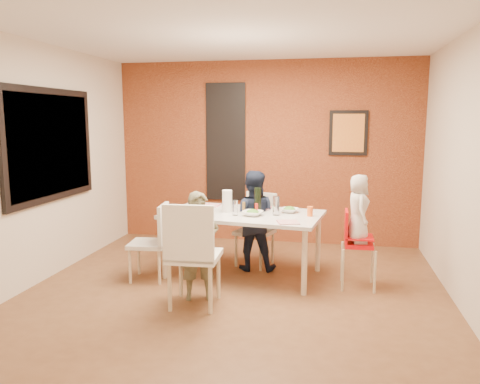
% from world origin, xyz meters
% --- Properties ---
extents(ground, '(4.50, 4.50, 0.00)m').
position_xyz_m(ground, '(0.00, 0.00, 0.00)').
color(ground, brown).
rests_on(ground, ground).
extents(ceiling, '(4.50, 4.50, 0.02)m').
position_xyz_m(ceiling, '(0.00, 0.00, 2.70)').
color(ceiling, silver).
rests_on(ceiling, wall_back).
extents(wall_back, '(4.50, 0.02, 2.70)m').
position_xyz_m(wall_back, '(0.00, 2.25, 1.35)').
color(wall_back, beige).
rests_on(wall_back, ground).
extents(wall_front, '(4.50, 0.02, 2.70)m').
position_xyz_m(wall_front, '(0.00, -2.25, 1.35)').
color(wall_front, beige).
rests_on(wall_front, ground).
extents(wall_left, '(0.02, 4.50, 2.70)m').
position_xyz_m(wall_left, '(-2.25, 0.00, 1.35)').
color(wall_left, beige).
rests_on(wall_left, ground).
extents(wall_right, '(0.02, 4.50, 2.70)m').
position_xyz_m(wall_right, '(2.25, 0.00, 1.35)').
color(wall_right, beige).
rests_on(wall_right, ground).
extents(brick_accent_wall, '(4.50, 0.02, 2.70)m').
position_xyz_m(brick_accent_wall, '(0.00, 2.23, 1.35)').
color(brick_accent_wall, maroon).
rests_on(brick_accent_wall, ground).
extents(picture_window_frame, '(0.05, 1.70, 1.30)m').
position_xyz_m(picture_window_frame, '(-2.22, 0.20, 1.55)').
color(picture_window_frame, black).
rests_on(picture_window_frame, wall_left).
extents(picture_window_pane, '(0.02, 1.55, 1.15)m').
position_xyz_m(picture_window_pane, '(-2.21, 0.20, 1.55)').
color(picture_window_pane, black).
rests_on(picture_window_pane, wall_left).
extents(glassblock_strip, '(0.55, 0.03, 1.70)m').
position_xyz_m(glassblock_strip, '(-0.60, 2.21, 1.50)').
color(glassblock_strip, silver).
rests_on(glassblock_strip, wall_back).
extents(glassblock_surround, '(0.60, 0.03, 1.76)m').
position_xyz_m(glassblock_surround, '(-0.60, 2.21, 1.50)').
color(glassblock_surround, black).
rests_on(glassblock_surround, wall_back).
extents(art_print_frame, '(0.54, 0.03, 0.64)m').
position_xyz_m(art_print_frame, '(1.20, 2.21, 1.65)').
color(art_print_frame, black).
rests_on(art_print_frame, wall_back).
extents(art_print_canvas, '(0.44, 0.01, 0.54)m').
position_xyz_m(art_print_canvas, '(1.20, 2.19, 1.65)').
color(art_print_canvas, orange).
rests_on(art_print_canvas, wall_back).
extents(dining_table, '(1.93, 1.24, 0.75)m').
position_xyz_m(dining_table, '(-0.03, 0.61, 0.69)').
color(dining_table, silver).
rests_on(dining_table, ground).
extents(chair_near, '(0.51, 0.51, 1.06)m').
position_xyz_m(chair_near, '(-0.32, -0.48, 0.59)').
color(chair_near, white).
rests_on(chair_near, ground).
extents(chair_far, '(0.53, 0.53, 0.91)m').
position_xyz_m(chair_far, '(0.07, 1.08, 0.51)').
color(chair_far, beige).
rests_on(chair_far, ground).
extents(chair_left, '(0.46, 0.46, 0.89)m').
position_xyz_m(chair_left, '(-0.99, 0.24, 0.50)').
color(chair_left, beige).
rests_on(chair_left, ground).
extents(high_chair, '(0.37, 0.37, 0.86)m').
position_xyz_m(high_chair, '(1.26, 0.45, 0.52)').
color(high_chair, red).
rests_on(high_chair, ground).
extents(child_near, '(0.47, 0.38, 1.12)m').
position_xyz_m(child_near, '(-0.32, -0.23, 0.56)').
color(child_near, brown).
rests_on(child_near, ground).
extents(child_far, '(0.63, 0.51, 1.23)m').
position_xyz_m(child_far, '(0.05, 0.84, 0.62)').
color(child_far, black).
rests_on(child_far, ground).
extents(toddler, '(0.30, 0.40, 0.75)m').
position_xyz_m(toddler, '(1.28, 0.45, 0.88)').
color(toddler, beige).
rests_on(toddler, high_chair).
extents(plate_near_left, '(0.27, 0.27, 0.01)m').
position_xyz_m(plate_near_left, '(-0.54, 0.34, 0.76)').
color(plate_near_left, white).
rests_on(plate_near_left, dining_table).
extents(plate_far_mid, '(0.24, 0.24, 0.01)m').
position_xyz_m(plate_far_mid, '(0.14, 0.93, 0.76)').
color(plate_far_mid, white).
rests_on(plate_far_mid, dining_table).
extents(plate_near_right, '(0.27, 0.27, 0.01)m').
position_xyz_m(plate_near_right, '(0.55, 0.18, 0.76)').
color(plate_near_right, silver).
rests_on(plate_near_right, dining_table).
extents(plate_far_left, '(0.22, 0.22, 0.01)m').
position_xyz_m(plate_far_left, '(-0.52, 0.98, 0.76)').
color(plate_far_left, white).
rests_on(plate_far_left, dining_table).
extents(salad_bowl_a, '(0.28, 0.28, 0.06)m').
position_xyz_m(salad_bowl_a, '(0.11, 0.47, 0.78)').
color(salad_bowl_a, white).
rests_on(salad_bowl_a, dining_table).
extents(salad_bowl_b, '(0.25, 0.25, 0.05)m').
position_xyz_m(salad_bowl_b, '(0.51, 0.74, 0.78)').
color(salad_bowl_b, white).
rests_on(salad_bowl_b, dining_table).
extents(wine_bottle, '(0.08, 0.08, 0.30)m').
position_xyz_m(wine_bottle, '(0.15, 0.62, 0.90)').
color(wine_bottle, black).
rests_on(wine_bottle, dining_table).
extents(wine_glass_a, '(0.06, 0.06, 0.18)m').
position_xyz_m(wine_glass_a, '(-0.09, 0.45, 0.84)').
color(wine_glass_a, white).
rests_on(wine_glass_a, dining_table).
extents(wine_glass_b, '(0.08, 0.08, 0.22)m').
position_xyz_m(wine_glass_b, '(0.37, 0.56, 0.86)').
color(wine_glass_b, silver).
rests_on(wine_glass_b, dining_table).
extents(paper_towel_roll, '(0.12, 0.12, 0.26)m').
position_xyz_m(paper_towel_roll, '(-0.22, 0.62, 0.88)').
color(paper_towel_roll, white).
rests_on(paper_towel_roll, dining_table).
extents(condiment_red, '(0.04, 0.04, 0.14)m').
position_xyz_m(condiment_red, '(0.15, 0.51, 0.82)').
color(condiment_red, red).
rests_on(condiment_red, dining_table).
extents(condiment_green, '(0.03, 0.03, 0.13)m').
position_xyz_m(condiment_green, '(0.13, 0.67, 0.82)').
color(condiment_green, '#317025').
rests_on(condiment_green, dining_table).
extents(condiment_brown, '(0.03, 0.03, 0.13)m').
position_xyz_m(condiment_brown, '(-0.01, 0.59, 0.82)').
color(condiment_brown, brown).
rests_on(condiment_brown, dining_table).
extents(sippy_cup, '(0.07, 0.07, 0.11)m').
position_xyz_m(sippy_cup, '(0.76, 0.57, 0.81)').
color(sippy_cup, orange).
rests_on(sippy_cup, dining_table).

